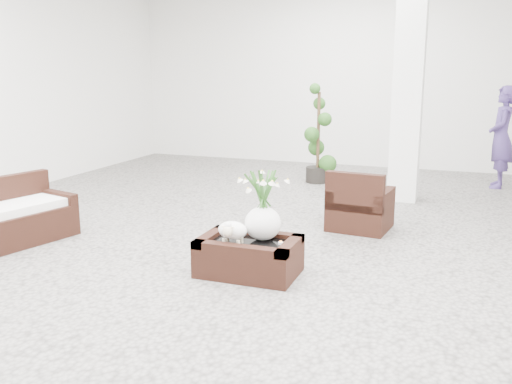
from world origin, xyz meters
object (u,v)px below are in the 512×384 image
(armchair, at_px, (361,199))
(loveseat, at_px, (10,212))
(topiary, at_px, (318,135))
(coffee_table, at_px, (249,258))

(armchair, height_order, loveseat, armchair)
(armchair, relative_size, loveseat, 0.55)
(armchair, bearing_deg, topiary, -59.46)
(coffee_table, xyz_separation_m, armchair, (0.70, 1.87, 0.20))
(loveseat, bearing_deg, coffee_table, -74.81)
(coffee_table, relative_size, armchair, 1.25)
(armchair, distance_m, loveseat, 3.94)
(coffee_table, height_order, loveseat, loveseat)
(loveseat, bearing_deg, topiary, -12.75)
(loveseat, xyz_separation_m, topiary, (2.29, 4.44, 0.45))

